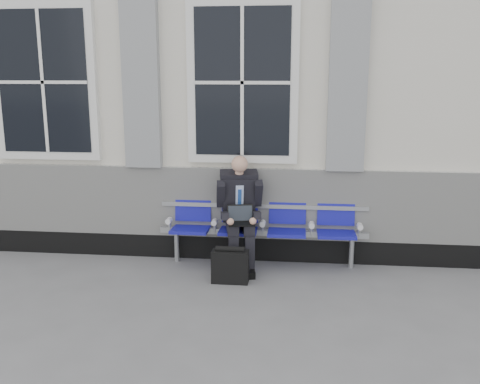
# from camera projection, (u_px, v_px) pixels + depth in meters

# --- Properties ---
(ground) EXTENTS (70.00, 70.00, 0.00)m
(ground) POSITION_uv_depth(u_px,v_px,m) (195.00, 306.00, 5.56)
(ground) COLOR slate
(ground) RESTS_ON ground
(station_building) EXTENTS (14.40, 4.40, 4.49)m
(station_building) POSITION_uv_depth(u_px,v_px,m) (233.00, 82.00, 8.44)
(station_building) COLOR silver
(station_building) RESTS_ON ground
(bench) EXTENTS (2.60, 0.47, 0.91)m
(bench) POSITION_uv_depth(u_px,v_px,m) (263.00, 222.00, 6.65)
(bench) COLOR #9EA0A3
(bench) RESTS_ON ground
(businessman) EXTENTS (0.59, 0.80, 1.40)m
(businessman) POSITION_uv_depth(u_px,v_px,m) (240.00, 208.00, 6.51)
(businessman) COLOR black
(businessman) RESTS_ON ground
(briefcase) EXTENTS (0.42, 0.18, 0.43)m
(briefcase) POSITION_uv_depth(u_px,v_px,m) (230.00, 266.00, 6.13)
(briefcase) COLOR black
(briefcase) RESTS_ON ground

